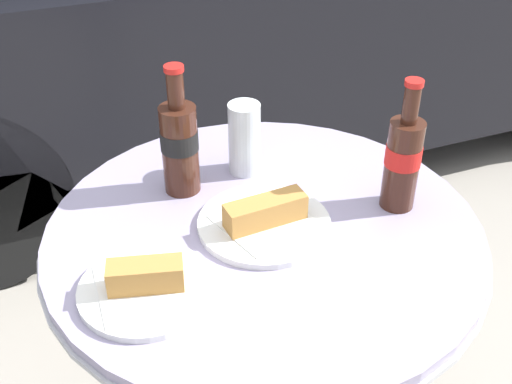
# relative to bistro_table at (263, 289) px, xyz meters

# --- Properties ---
(bistro_table) EXTENTS (0.80, 0.80, 0.76)m
(bistro_table) POSITION_rel_bistro_table_xyz_m (0.00, 0.00, 0.00)
(bistro_table) COLOR #B7B7BC
(bistro_table) RESTS_ON ground_plane
(cola_bottle_left) EXTENTS (0.07, 0.07, 0.25)m
(cola_bottle_left) POSITION_rel_bistro_table_xyz_m (0.26, -0.03, 0.25)
(cola_bottle_left) COLOR #3D1E14
(cola_bottle_left) RESTS_ON bistro_table
(cola_bottle_right) EXTENTS (0.07, 0.07, 0.26)m
(cola_bottle_right) POSITION_rel_bistro_table_xyz_m (-0.10, 0.17, 0.25)
(cola_bottle_right) COLOR #3D1E14
(cola_bottle_right) RESTS_ON bistro_table
(drinking_glass) EXTENTS (0.06, 0.06, 0.15)m
(drinking_glass) POSITION_rel_bistro_table_xyz_m (0.03, 0.19, 0.22)
(drinking_glass) COLOR silver
(drinking_glass) RESTS_ON bistro_table
(lunch_plate_near) EXTENTS (0.24, 0.24, 0.06)m
(lunch_plate_near) POSITION_rel_bistro_table_xyz_m (-0.00, -0.00, 0.17)
(lunch_plate_near) COLOR white
(lunch_plate_near) RESTS_ON bistro_table
(lunch_plate_far) EXTENTS (0.22, 0.22, 0.06)m
(lunch_plate_far) POSITION_rel_bistro_table_xyz_m (-0.24, -0.09, 0.17)
(lunch_plate_far) COLOR white
(lunch_plate_far) RESTS_ON bistro_table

